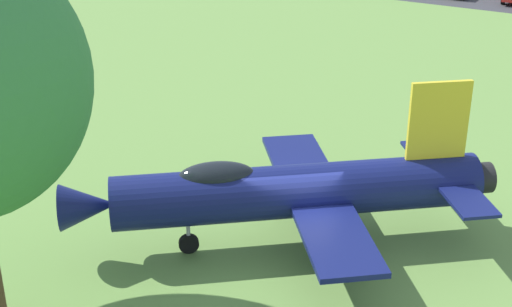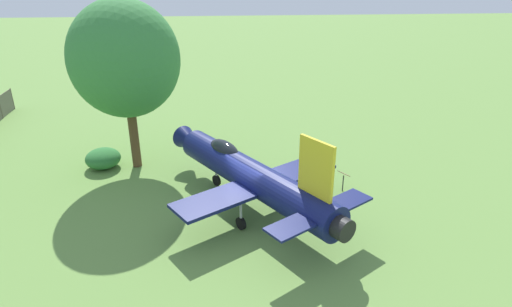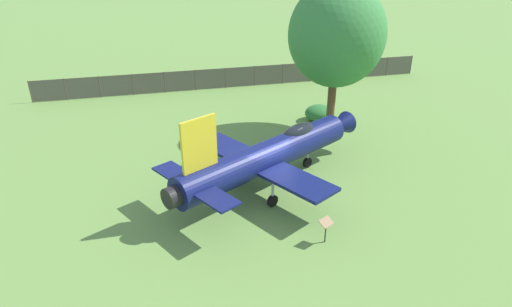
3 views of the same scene
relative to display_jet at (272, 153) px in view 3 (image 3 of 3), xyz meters
The scene contains 6 objects.
ground_plane 1.87m from the display_jet, 57.49° to the right, with size 200.00×200.00×0.00m, color #668E42.
display_jet is the anchor object (origin of this frame).
shade_tree 9.51m from the display_jet, 139.22° to the left, with size 6.05×6.01×9.68m.
perimeter_fence 17.65m from the display_jet, behind, with size 2.28×34.31×1.81m.
shrub_near_fence 9.95m from the display_jet, 146.85° to the left, with size 2.05×2.09×1.17m.
info_plaque 5.40m from the display_jet, 12.43° to the left, with size 0.64×0.72×1.14m.
Camera 3 is at (18.96, -4.24, 11.39)m, focal length 30.09 mm.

